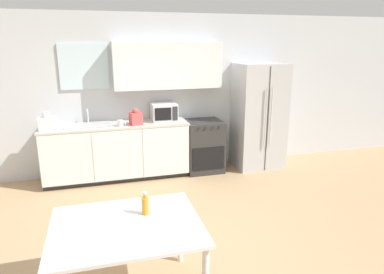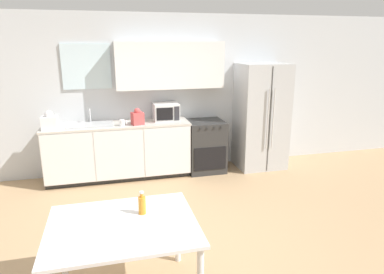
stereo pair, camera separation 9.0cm
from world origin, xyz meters
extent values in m
plane|color=tan|center=(0.00, 0.00, 0.00)|extent=(12.00, 12.00, 0.00)
cube|color=silver|center=(0.00, 2.39, 1.35)|extent=(12.00, 0.06, 2.70)
cube|color=silver|center=(-0.93, 2.35, 1.85)|extent=(0.76, 0.04, 0.72)
cube|color=white|center=(0.41, 2.20, 1.86)|extent=(1.80, 0.32, 0.77)
cube|color=#333333|center=(-0.51, 2.09, 0.04)|extent=(2.33, 0.53, 0.08)
cube|color=white|center=(-0.51, 2.06, 0.49)|extent=(2.33, 0.59, 0.83)
cube|color=white|center=(-1.28, 1.76, 0.49)|extent=(0.76, 0.01, 0.81)
cube|color=white|center=(-0.51, 1.76, 0.49)|extent=(0.76, 0.01, 0.81)
cube|color=white|center=(0.27, 1.76, 0.49)|extent=(0.76, 0.01, 0.81)
cube|color=beige|center=(-0.51, 2.06, 0.92)|extent=(2.36, 0.62, 0.03)
cube|color=#2D2D2D|center=(0.99, 2.05, 0.45)|extent=(0.64, 0.61, 0.90)
cube|color=black|center=(0.99, 1.74, 0.32)|extent=(0.56, 0.01, 0.40)
cylinder|color=#262626|center=(0.81, 1.73, 0.85)|extent=(0.03, 0.02, 0.03)
cylinder|color=#262626|center=(0.93, 1.73, 0.85)|extent=(0.03, 0.02, 0.03)
cylinder|color=#262626|center=(1.06, 1.73, 0.85)|extent=(0.03, 0.02, 0.03)
cylinder|color=#262626|center=(1.17, 1.73, 0.85)|extent=(0.03, 0.02, 0.03)
cube|color=silver|center=(2.02, 2.02, 0.94)|extent=(0.84, 0.69, 1.87)
cube|color=#3F3F3F|center=(2.02, 1.67, 0.94)|extent=(0.01, 0.01, 1.81)
cylinder|color=silver|center=(1.97, 1.64, 0.97)|extent=(0.02, 0.02, 1.03)
cylinder|color=silver|center=(2.07, 1.64, 0.97)|extent=(0.02, 0.02, 1.03)
cube|color=#B7BABC|center=(-0.93, 2.06, 0.95)|extent=(0.71, 0.42, 0.02)
cylinder|color=silver|center=(-0.93, 2.23, 1.07)|extent=(0.02, 0.02, 0.22)
cylinder|color=silver|center=(-0.93, 2.16, 1.17)|extent=(0.02, 0.14, 0.02)
cube|color=silver|center=(0.32, 2.15, 1.08)|extent=(0.42, 0.37, 0.29)
cube|color=black|center=(0.26, 1.96, 1.08)|extent=(0.27, 0.01, 0.21)
cube|color=#2D2D33|center=(0.47, 1.96, 1.08)|extent=(0.08, 0.01, 0.23)
cylinder|color=white|center=(-0.44, 1.90, 0.99)|extent=(0.09, 0.09, 0.10)
torus|color=white|center=(-0.37, 1.90, 0.99)|extent=(0.02, 0.08, 0.08)
cube|color=white|center=(-1.51, 1.93, 1.04)|extent=(0.23, 0.20, 0.20)
sphere|color=white|center=(-1.51, 1.93, 1.17)|extent=(0.13, 0.13, 0.13)
cube|color=#D14C4C|center=(-0.19, 1.93, 1.04)|extent=(0.21, 0.19, 0.20)
sphere|color=#D14C4C|center=(-0.19, 1.93, 1.16)|extent=(0.12, 0.12, 0.10)
cube|color=white|center=(-0.60, -0.87, 0.73)|extent=(1.25, 0.98, 0.03)
cylinder|color=white|center=(-1.16, -0.43, 0.36)|extent=(0.06, 0.06, 0.72)
cylinder|color=white|center=(-0.03, -0.43, 0.36)|extent=(0.06, 0.06, 0.72)
cylinder|color=orange|center=(-0.41, -0.72, 0.83)|extent=(0.07, 0.07, 0.16)
cylinder|color=orange|center=(-0.41, -0.72, 0.92)|extent=(0.03, 0.03, 0.04)
cylinder|color=white|center=(-0.41, -0.72, 0.95)|extent=(0.04, 0.04, 0.02)
camera|label=1|loc=(-0.75, -3.49, 2.23)|focal=32.00mm
camera|label=2|loc=(-0.67, -3.51, 2.23)|focal=32.00mm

